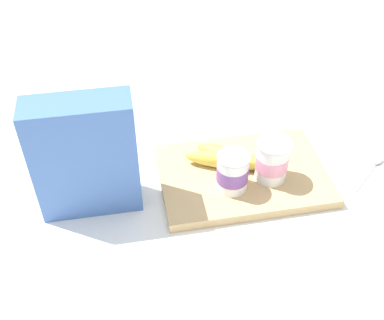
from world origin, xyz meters
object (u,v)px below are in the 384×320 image
yogurt_cup_back (233,172)px  spoon (373,167)px  yogurt_cup_front (272,161)px  cereal_box (85,157)px  banana_bunch (229,158)px  cutting_board (243,175)px

yogurt_cup_back → spoon: yogurt_cup_back is taller
yogurt_cup_front → yogurt_cup_back: 0.09m
yogurt_cup_front → spoon: yogurt_cup_front is taller
cereal_box → yogurt_cup_back: cereal_box is taller
yogurt_cup_back → banana_bunch: yogurt_cup_back is taller
spoon → banana_bunch: bearing=-8.9°
yogurt_cup_back → banana_bunch: 0.07m
yogurt_cup_back → banana_bunch: (-0.01, -0.07, -0.02)m
cutting_board → yogurt_cup_front: (-0.05, 0.03, 0.06)m
cereal_box → banana_bunch: bearing=-171.4°
cutting_board → cereal_box: bearing=2.4°
yogurt_cup_back → spoon: 0.32m
yogurt_cup_front → spoon: bearing=-179.0°
cereal_box → yogurt_cup_back: size_ratio=2.98×
cereal_box → banana_bunch: size_ratio=1.39×
banana_bunch → spoon: banana_bunch is taller
cereal_box → spoon: cereal_box is taller
yogurt_cup_front → spoon: size_ratio=0.81×
spoon → cutting_board: bearing=-4.3°
cereal_box → yogurt_cup_back: bearing=175.2°
banana_bunch → spoon: 0.31m
yogurt_cup_back → cutting_board: bearing=-132.2°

